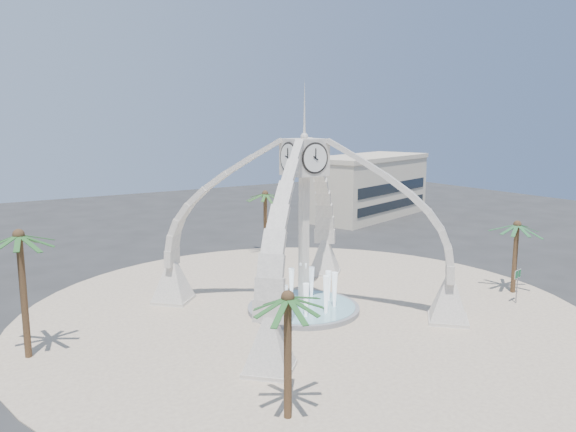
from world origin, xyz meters
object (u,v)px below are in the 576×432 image
palm_west (19,237)px  street_sign (518,278)px  palm_east (517,226)px  palm_north (265,195)px  fountain (304,307)px  clock_tower (304,223)px  palm_south (288,299)px

palm_west → street_sign: 33.84m
palm_east → palm_north: size_ratio=0.89×
fountain → street_sign: bearing=-26.7°
palm_east → street_sign: bearing=-139.7°
clock_tower → fountain: clock_tower is taller
fountain → palm_west: size_ratio=1.00×
palm_north → street_sign: bearing=-70.8°
fountain → street_sign: 16.09m
palm_north → street_sign: 24.89m
palm_south → street_sign: (23.13, 4.47, -3.77)m
palm_east → palm_west: palm_west is taller
palm_north → clock_tower: bearing=-111.3°
palm_north → palm_south: size_ratio=1.07×
clock_tower → fountain: size_ratio=2.24×
fountain → palm_east: bearing=-18.1°
palm_south → street_sign: 23.86m
palm_south → clock_tower: bearing=52.9°
palm_north → fountain: bearing=-111.3°
clock_tower → fountain: bearing=90.0°
palm_east → palm_west: size_ratio=0.78×
fountain → palm_west: (-17.84, 2.04, 6.84)m
palm_south → palm_north: bearing=61.4°
fountain → street_sign: fountain is taller
palm_east → palm_north: 23.67m
palm_east → palm_west: 35.11m
clock_tower → street_sign: size_ratio=6.55×
fountain → palm_south: bearing=-127.1°
street_sign → palm_south: bearing=179.0°
palm_north → palm_south: bearing=-118.6°
street_sign → fountain: bearing=141.3°
fountain → palm_east: size_ratio=1.28×
palm_west → clock_tower: bearing=-6.5°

